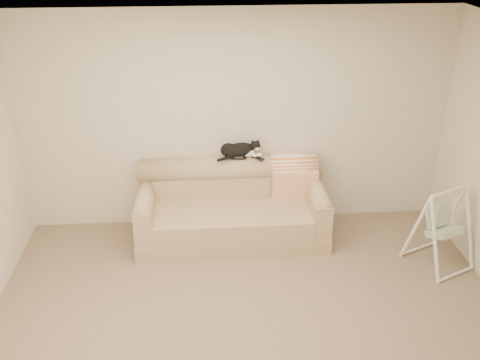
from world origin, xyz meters
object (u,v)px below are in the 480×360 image
Objects in this scene: remote_b at (258,158)px; remote_a at (239,158)px; sofa at (231,209)px; tuxedo_cat at (239,150)px; baby_swing at (442,227)px.

remote_a is at bearing 177.97° from remote_b.
sofa is 12.19× the size of remote_a.
remote_b is at bearing 32.33° from sofa.
tuxedo_cat is (0.11, 0.24, 0.65)m from sofa.
remote_b is (0.23, -0.01, -0.00)m from remote_a.
remote_a is at bearing 64.66° from sofa.
remote_b is at bearing -8.71° from tuxedo_cat.
remote_a reaches higher than baby_swing.
remote_a is at bearing -112.69° from tuxedo_cat.
sofa is 0.68m from remote_b.
sofa is 2.35m from baby_swing.
sofa is 2.41× the size of baby_swing.
remote_a is at bearing 155.34° from baby_swing.
sofa is 0.61m from remote_a.
tuxedo_cat is 0.59× the size of baby_swing.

